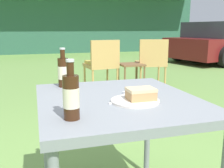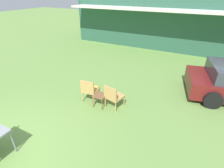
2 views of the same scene
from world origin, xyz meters
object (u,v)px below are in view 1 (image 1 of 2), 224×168
Objects in this scene: garden_side_table at (131,68)px; cola_bottle_near at (63,72)px; wicker_chair_cushioned at (102,62)px; cola_bottle_far at (71,96)px; wicker_chair_plain at (152,60)px; cake_on_plate at (138,97)px; patio_table at (117,110)px.

cola_bottle_near reaches higher than garden_side_table.
wicker_chair_cushioned is 3.62m from cola_bottle_far.
wicker_chair_cushioned is 1.00× the size of wicker_chair_plain.
cola_bottle_far is at bearing -155.32° from cake_on_plate.
cola_bottle_near is (-1.47, -2.73, 0.43)m from garden_side_table.
cola_bottle_far is (-0.34, -0.16, 0.07)m from cake_on_plate.
wicker_chair_cushioned and wicker_chair_plain have the same top height.
cola_bottle_far is at bearing 72.57° from wicker_chair_plain.
wicker_chair_cushioned is 0.53m from garden_side_table.
garden_side_table is at bearing 68.07° from patio_table.
wicker_chair_cushioned reaches higher than cake_on_plate.
cake_on_plate is (-0.66, -3.31, 0.26)m from wicker_chair_cushioned.
garden_side_table is 3.13m from cola_bottle_near.
cola_bottle_near is at bearing 86.71° from cola_bottle_far.
patio_table is (-0.73, -3.21, 0.17)m from wicker_chair_cushioned.
garden_side_table is at bearing 158.05° from wicker_chair_cushioned.
wicker_chair_plain is 0.47m from garden_side_table.
garden_side_table is at bearing 26.89° from wicker_chair_plain.
patio_table is 3.74× the size of cake_on_plate.
patio_table is 3.75× the size of cola_bottle_far.
garden_side_table is 3.67m from cola_bottle_far.
cola_bottle_near reaches higher than cake_on_plate.
patio_table is 0.44m from cola_bottle_near.
cola_bottle_near is (-0.31, 0.44, 0.07)m from cake_on_plate.
wicker_chair_plain is 1.00× the size of patio_table.
wicker_chair_plain is at bearing 60.48° from cola_bottle_far.
cake_on_plate is (-1.16, -3.17, 0.36)m from garden_side_table.
garden_side_table is 1.96× the size of cola_bottle_near.
wicker_chair_plain is at bearing 56.10° from cola_bottle_near.
cola_bottle_far reaches higher than patio_table.
wicker_chair_cushioned reaches higher than patio_table.
cola_bottle_far is (-1.00, -3.46, 0.33)m from wicker_chair_cushioned.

